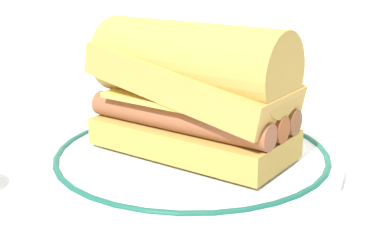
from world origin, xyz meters
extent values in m
plane|color=white|center=(0.00, 0.00, 0.00)|extent=(1.50, 1.50, 0.00)
cylinder|color=white|center=(0.03, 0.01, 0.01)|extent=(0.28, 0.28, 0.01)
torus|color=#195947|center=(0.03, 0.01, 0.01)|extent=(0.26, 0.26, 0.01)
cube|color=gold|center=(0.03, 0.01, 0.03)|extent=(0.21, 0.14, 0.03)
cylinder|color=#955535|center=(0.02, -0.01, 0.05)|extent=(0.19, 0.09, 0.02)
cylinder|color=#964A22|center=(0.03, 0.01, 0.05)|extent=(0.19, 0.09, 0.02)
cylinder|color=brown|center=(0.03, 0.03, 0.05)|extent=(0.19, 0.09, 0.02)
cube|color=#EFC64C|center=(0.03, 0.01, 0.07)|extent=(0.17, 0.13, 0.01)
cube|color=gold|center=(0.03, 0.01, 0.08)|extent=(0.21, 0.15, 0.06)
cylinder|color=#BC9642|center=(0.03, 0.01, 0.10)|extent=(0.20, 0.13, 0.07)
camera|label=1|loc=(0.15, -0.45, 0.19)|focal=49.90mm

